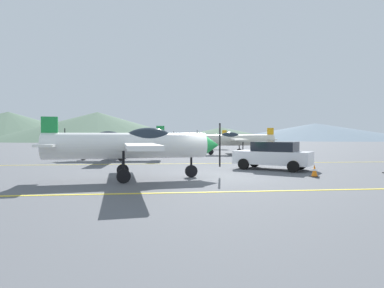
% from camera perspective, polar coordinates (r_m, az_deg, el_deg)
% --- Properties ---
extents(ground_plane, '(400.00, 400.00, 0.00)m').
position_cam_1_polar(ground_plane, '(15.06, 4.23, -5.99)').
color(ground_plane, '#54565B').
extents(apron_line_near, '(80.00, 0.16, 0.01)m').
position_cam_1_polar(apron_line_near, '(11.15, 7.91, -8.65)').
color(apron_line_near, yellow).
rests_on(apron_line_near, ground_plane).
extents(apron_line_far, '(80.00, 0.16, 0.01)m').
position_cam_1_polar(apron_line_far, '(21.98, 1.01, -3.60)').
color(apron_line_far, yellow).
rests_on(apron_line_far, ground_plane).
extents(airplane_near, '(8.12, 9.31, 2.78)m').
position_cam_1_polar(airplane_near, '(14.30, -10.45, -0.12)').
color(airplane_near, white).
rests_on(airplane_near, ground_plane).
extents(airplane_mid, '(8.01, 9.25, 2.78)m').
position_cam_1_polar(airplane_mid, '(26.02, -13.69, 0.60)').
color(airplane_mid, silver).
rests_on(airplane_mid, ground_plane).
extents(airplane_far, '(8.10, 9.31, 2.78)m').
position_cam_1_polar(airplane_far, '(32.60, 8.08, 0.80)').
color(airplane_far, silver).
rests_on(airplane_far, ground_plane).
extents(airplane_back, '(8.13, 9.30, 2.78)m').
position_cam_1_polar(airplane_back, '(44.46, 1.69, 1.01)').
color(airplane_back, silver).
rests_on(airplane_back, ground_plane).
extents(car_sedan, '(4.51, 4.04, 1.62)m').
position_cam_1_polar(car_sedan, '(18.71, 14.62, -1.97)').
color(car_sedan, white).
rests_on(car_sedan, ground_plane).
extents(traffic_cone_side, '(0.36, 0.36, 0.59)m').
position_cam_1_polar(traffic_cone_side, '(16.01, 21.53, -4.61)').
color(traffic_cone_side, black).
rests_on(traffic_cone_side, ground_plane).
extents(hill_left, '(89.26, 89.26, 12.90)m').
position_cam_1_polar(hill_left, '(165.26, -30.58, 2.87)').
color(hill_left, '#4C6651').
rests_on(hill_left, ground_plane).
extents(hill_centerleft, '(80.51, 80.51, 11.54)m').
position_cam_1_polar(hill_centerleft, '(131.85, -16.93, 3.12)').
color(hill_centerleft, '#4C6651').
rests_on(hill_centerleft, ground_plane).
extents(hill_centerright, '(63.06, 63.06, 6.55)m').
position_cam_1_polar(hill_centerright, '(173.02, 5.45, 1.96)').
color(hill_centerright, '#4C6651').
rests_on(hill_centerright, ground_plane).
extents(hill_right, '(87.69, 87.69, 7.71)m').
position_cam_1_polar(hill_right, '(155.86, 21.62, 2.12)').
color(hill_right, slate).
rests_on(hill_right, ground_plane).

